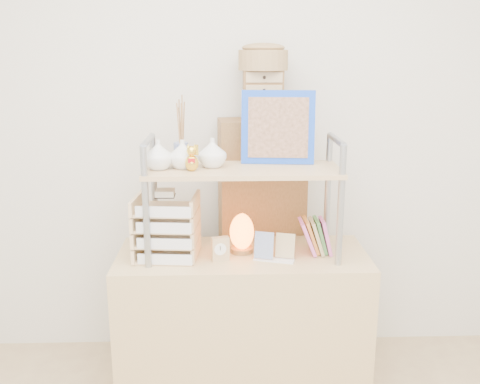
# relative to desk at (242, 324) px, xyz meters

# --- Properties ---
(room_shell) EXTENTS (3.42, 3.41, 2.61)m
(room_shell) POSITION_rel_desk_xyz_m (0.00, -0.81, 1.32)
(room_shell) COLOR silver
(room_shell) RESTS_ON ground
(desk) EXTENTS (1.20, 0.50, 0.75)m
(desk) POSITION_rel_desk_xyz_m (0.00, 0.00, 0.00)
(desk) COLOR tan
(desk) RESTS_ON ground
(cabinet) EXTENTS (0.47, 0.28, 1.35)m
(cabinet) POSITION_rel_desk_xyz_m (0.12, 0.37, 0.30)
(cabinet) COLOR brown
(cabinet) RESTS_ON ground
(hutch) EXTENTS (0.90, 0.34, 0.77)m
(hutch) POSITION_rel_desk_xyz_m (-0.04, 0.01, 0.80)
(hutch) COLOR #9499A1
(hutch) RESTS_ON desk
(letter_tray) EXTENTS (0.29, 0.28, 0.33)m
(letter_tray) POSITION_rel_desk_xyz_m (-0.36, -0.03, 0.51)
(letter_tray) COLOR tan
(letter_tray) RESTS_ON desk
(salt_lamp) EXTENTS (0.13, 0.12, 0.19)m
(salt_lamp) POSITION_rel_desk_xyz_m (-0.00, 0.02, 0.47)
(salt_lamp) COLOR brown
(salt_lamp) RESTS_ON desk
(desk_clock) EXTENTS (0.09, 0.05, 0.11)m
(desk_clock) POSITION_rel_desk_xyz_m (-0.11, -0.08, 0.43)
(desk_clock) COLOR tan
(desk_clock) RESTS_ON desk
(postcard_stand) EXTENTS (0.20, 0.10, 0.14)m
(postcard_stand) POSITION_rel_desk_xyz_m (0.14, -0.09, 0.41)
(postcard_stand) COLOR white
(postcard_stand) RESTS_ON desk
(drawer_chest) EXTENTS (0.20, 0.16, 0.25)m
(drawer_chest) POSITION_rel_desk_xyz_m (0.12, 0.35, 1.10)
(drawer_chest) COLOR brown
(drawer_chest) RESTS_ON cabinet
(woven_basket) EXTENTS (0.25, 0.25, 0.10)m
(woven_basket) POSITION_rel_desk_xyz_m (0.12, 0.35, 1.28)
(woven_basket) COLOR olive
(woven_basket) RESTS_ON drawer_chest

